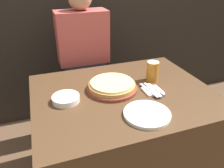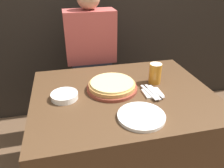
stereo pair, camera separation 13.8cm
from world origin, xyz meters
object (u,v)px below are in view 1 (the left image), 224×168
Objects in this scene: spoon at (156,89)px; diner_person at (84,70)px; fork at (149,90)px; side_bowl at (66,99)px; beer_glass at (153,71)px; dinner_plate at (147,114)px; dinner_knife at (153,90)px; pizza_on_board at (112,86)px.

diner_person is at bearing 114.15° from spoon.
fork is 0.05m from spoon.
diner_person is at bearing 68.23° from side_bowl.
side_bowl is at bearing 172.46° from fork.
diner_person is (-0.35, 0.55, -0.17)m from beer_glass.
spoon is 0.76m from diner_person.
side_bowl is (-0.38, 0.28, 0.01)m from dinner_plate.
dinner_knife is (0.15, 0.21, 0.01)m from dinner_plate.
diner_person is at bearing 110.59° from fork.
pizza_on_board is 0.26m from dinner_knife.
fork is at bearing -7.54° from side_bowl.
pizza_on_board reaches higher than dinner_knife.
beer_glass reaches higher than spoon.
pizza_on_board is at bearing 8.07° from side_bowl.
dinner_knife is at bearing -67.61° from diner_person.
side_bowl is (-0.60, -0.07, -0.06)m from beer_glass.
dinner_plate is at bearing -129.37° from spoon.
side_bowl is 0.68m from diner_person.
side_bowl is at bearing -173.22° from beer_glass.
pizza_on_board is 0.24× the size of diner_person.
fork is 0.02m from dinner_knife.
beer_glass reaches higher than dinner_knife.
dinner_plate is 1.30× the size of fork.
diner_person reaches higher than fork.
side_bowl is 0.83× the size of dinner_knife.
pizza_on_board is at bearing -84.89° from diner_person.
fork and dinner_knife have the same top height.
pizza_on_board is 0.30m from side_bowl.
dinner_plate reaches higher than dinner_knife.
diner_person is (-0.13, 0.90, -0.11)m from dinner_plate.
pizza_on_board is 2.02× the size of side_bowl.
spoon is (0.56, -0.07, -0.00)m from side_bowl.
diner_person reaches higher than beer_glass.
dinner_plate is 1.53× the size of spoon.
side_bowl is 0.98× the size of spoon.
spoon is (0.26, -0.11, -0.01)m from pizza_on_board.
diner_person is at bearing 98.42° from dinner_plate.
pizza_on_board is 1.68× the size of dinner_knife.
diner_person is at bearing 112.39° from dinner_knife.
dinner_knife is at bearing -25.31° from pizza_on_board.
fork is at bearing 180.00° from dinner_knife.
dinner_knife is 0.75m from diner_person.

